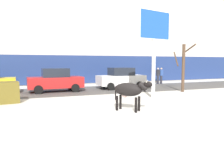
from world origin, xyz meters
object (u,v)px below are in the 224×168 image
object	(u,v)px
billboard	(154,30)
car_white_sedan	(121,78)
bare_tree_left_lot	(183,66)
dumpster	(3,93)
cow_black	(129,90)
car_red_sedan	(56,80)
pedestrian_near_billboard	(161,76)
pedestrian_by_cars	(158,76)

from	to	relation	value
billboard	car_white_sedan	bearing A→B (deg)	88.48
bare_tree_left_lot	dumpster	world-z (taller)	bare_tree_left_lot
cow_black	car_white_sedan	xyz separation A→B (m)	(3.26, 8.51, -0.09)
car_red_sedan	pedestrian_near_billboard	xyz separation A→B (m)	(11.51, 2.61, -0.03)
pedestrian_near_billboard	dumpster	xyz separation A→B (m)	(-14.90, -6.60, -0.28)
cow_black	car_red_sedan	size ratio (longest dim) A/B	0.40
car_red_sedan	dumpster	size ratio (longest dim) A/B	2.50
billboard	pedestrian_near_billboard	size ratio (longest dim) A/B	3.21
pedestrian_near_billboard	bare_tree_left_lot	distance (m)	6.71
cow_black	car_red_sedan	bearing A→B (deg)	106.19
pedestrian_by_cars	car_red_sedan	bearing A→B (deg)	-166.77
car_red_sedan	pedestrian_near_billboard	distance (m)	11.80
cow_black	pedestrian_by_cars	world-z (taller)	pedestrian_by_cars
car_white_sedan	bare_tree_left_lot	xyz separation A→B (m)	(3.64, -3.79, 1.09)
pedestrian_near_billboard	dumpster	size ratio (longest dim) A/B	1.02
pedestrian_near_billboard	pedestrian_by_cars	xyz separation A→B (m)	(-0.42, 0.00, 0.00)
cow_black	dumpster	world-z (taller)	cow_black
car_red_sedan	bare_tree_left_lot	xyz separation A→B (m)	(9.33, -3.63, 1.09)
pedestrian_near_billboard	car_red_sedan	bearing A→B (deg)	-167.24
car_white_sedan	pedestrian_near_billboard	world-z (taller)	car_white_sedan
pedestrian_by_cars	dumpster	world-z (taller)	pedestrian_by_cars
car_red_sedan	car_white_sedan	xyz separation A→B (m)	(5.69, 0.15, 0.00)
pedestrian_by_cars	dumpster	distance (m)	15.92
cow_black	pedestrian_by_cars	size ratio (longest dim) A/B	0.99
car_white_sedan	bare_tree_left_lot	size ratio (longest dim) A/B	1.14
car_red_sedan	car_white_sedan	world-z (taller)	same
cow_black	car_white_sedan	world-z (taller)	car_white_sedan
pedestrian_by_cars	car_white_sedan	bearing A→B (deg)	-155.54
bare_tree_left_lot	car_white_sedan	bearing A→B (deg)	133.84
billboard	car_red_sedan	world-z (taller)	billboard
car_white_sedan	car_red_sedan	bearing A→B (deg)	-178.47
billboard	pedestrian_by_cars	world-z (taller)	billboard
car_red_sedan	pedestrian_by_cars	world-z (taller)	car_red_sedan
billboard	cow_black	bearing A→B (deg)	-136.87
cow_black	dumpster	xyz separation A→B (m)	(-5.82, 4.37, -0.39)
car_red_sedan	pedestrian_near_billboard	world-z (taller)	car_red_sedan
billboard	bare_tree_left_lot	distance (m)	4.79
pedestrian_near_billboard	cow_black	bearing A→B (deg)	-129.62
car_red_sedan	pedestrian_near_billboard	size ratio (longest dim) A/B	2.46
car_red_sedan	dumpster	distance (m)	5.25
billboard	pedestrian_by_cars	size ratio (longest dim) A/B	3.21
pedestrian_near_billboard	bare_tree_left_lot	bearing A→B (deg)	-109.28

